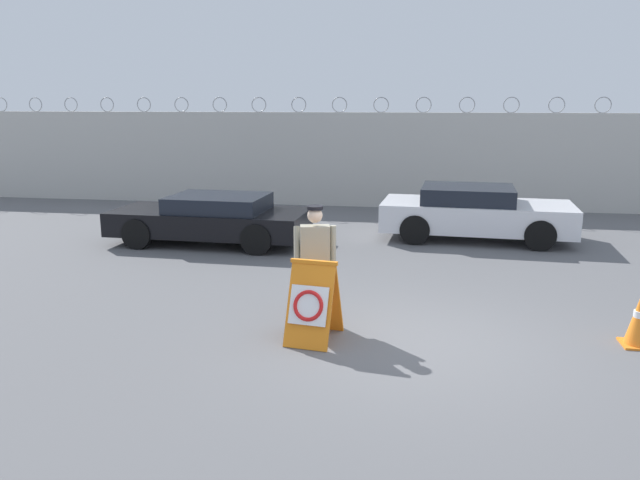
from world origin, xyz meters
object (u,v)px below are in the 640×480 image
at_px(barricade_sign, 313,301).
at_px(parked_car_rear_sedan, 475,212).
at_px(parked_car_front_coupe, 212,218).
at_px(traffic_cone_near, 640,318).
at_px(security_guard, 315,258).

relative_size(barricade_sign, parked_car_rear_sedan, 0.25).
height_order(barricade_sign, parked_car_front_coupe, parked_car_front_coupe).
height_order(barricade_sign, traffic_cone_near, barricade_sign).
bearing_deg(traffic_cone_near, parked_car_rear_sedan, 104.47).
bearing_deg(security_guard, parked_car_front_coupe, -67.70).
bearing_deg(traffic_cone_near, barricade_sign, -173.38).
relative_size(barricade_sign, traffic_cone_near, 1.46).
distance_m(barricade_sign, parked_car_front_coupe, 6.40).
bearing_deg(parked_car_rear_sedan, security_guard, -110.23).
relative_size(parked_car_front_coupe, parked_car_rear_sedan, 1.00).
height_order(parked_car_front_coupe, parked_car_rear_sedan, parked_car_rear_sedan).
bearing_deg(barricade_sign, security_guard, 105.88).
height_order(security_guard, parked_car_rear_sedan, security_guard).
bearing_deg(barricade_sign, parked_car_rear_sedan, 77.38).
distance_m(parked_car_front_coupe, parked_car_rear_sedan, 6.12).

